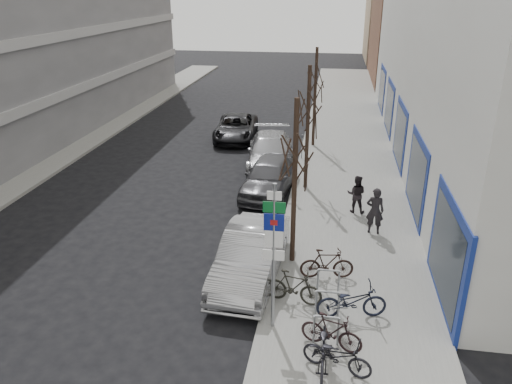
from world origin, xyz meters
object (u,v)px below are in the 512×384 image
(pedestrian_near, at_px, (375,211))
(meter_mid, at_px, (293,183))
(bike_rack, at_px, (327,301))
(bike_near_right, at_px, (332,331))
(parked_car_back, at_px, (271,152))
(pedestrian_far, at_px, (356,194))
(tree_far, at_px, (316,74))
(bike_far_curb, at_px, (337,353))
(meter_back, at_px, (302,144))
(meter_front, at_px, (277,245))
(tree_near, at_px, (296,144))
(bike_near_left, at_px, (324,347))
(highway_sign_pole, at_px, (274,249))
(bike_mid_curb, at_px, (352,299))
(bike_mid_inner, at_px, (293,287))
(parked_car_front, at_px, (251,256))
(tree_mid, at_px, (309,99))
(bike_far_inner, at_px, (327,263))
(parked_car_mid, at_px, (269,176))
(lane_car, at_px, (236,128))

(pedestrian_near, bearing_deg, meter_mid, -34.42)
(bike_rack, xyz_separation_m, bike_near_right, (0.13, -1.23, -0.03))
(parked_car_back, relative_size, pedestrian_far, 3.59)
(tree_far, relative_size, bike_far_curb, 3.30)
(meter_back, bearing_deg, pedestrian_far, -67.80)
(bike_near_right, bearing_deg, pedestrian_far, 11.30)
(meter_mid, bearing_deg, bike_rack, -78.20)
(tree_far, bearing_deg, meter_front, -91.91)
(bike_near_right, height_order, pedestrian_far, pedestrian_far)
(bike_rack, relative_size, tree_near, 0.41)
(meter_mid, distance_m, bike_near_left, 9.96)
(pedestrian_near, bearing_deg, highway_sign_pole, 68.20)
(bike_near_left, bearing_deg, bike_far_curb, -16.70)
(meter_front, distance_m, pedestrian_far, 5.33)
(meter_front, xyz_separation_m, pedestrian_far, (2.59, 4.66, 0.00))
(tree_near, xyz_separation_m, bike_far_curb, (1.48, -4.92, -3.45))
(bike_far_curb, bearing_deg, bike_near_left, 90.35)
(tree_near, relative_size, bike_mid_curb, 2.88)
(meter_front, bearing_deg, pedestrian_near, 42.56)
(bike_mid_curb, relative_size, parked_car_back, 0.35)
(meter_front, height_order, pedestrian_far, pedestrian_far)
(meter_back, xyz_separation_m, pedestrian_far, (2.59, -6.34, 0.00))
(bike_far_curb, bearing_deg, bike_near_right, 27.48)
(bike_mid_inner, bearing_deg, bike_mid_curb, -94.28)
(highway_sign_pole, distance_m, pedestrian_far, 8.17)
(bike_far_curb, xyz_separation_m, pedestrian_far, (0.66, 9.08, 0.26))
(parked_car_front, bearing_deg, bike_far_curb, -51.85)
(bike_near_right, xyz_separation_m, pedestrian_near, (1.40, 6.55, 0.39))
(bike_rack, distance_m, tree_mid, 10.08)
(bike_near_right, distance_m, bike_far_inner, 3.22)
(tree_near, height_order, bike_far_curb, tree_near)
(meter_front, relative_size, bike_far_inner, 0.77)
(parked_car_front, height_order, parked_car_mid, same)
(tree_far, height_order, meter_back, tree_far)
(pedestrian_near, bearing_deg, bike_mid_curb, 84.80)
(bike_rack, xyz_separation_m, bike_near_left, (-0.03, -1.92, 0.05))
(bike_rack, distance_m, bike_far_curb, 2.03)
(tree_mid, bearing_deg, pedestrian_near, -56.11)
(meter_front, bearing_deg, bike_far_curb, -66.39)
(bike_near_right, distance_m, lane_car, 19.05)
(meter_front, height_order, parked_car_mid, parked_car_mid)
(bike_near_left, height_order, lane_car, lane_car)
(tree_mid, height_order, lane_car, tree_mid)
(tree_near, height_order, meter_mid, tree_near)
(meter_front, relative_size, meter_back, 1.00)
(tree_near, bearing_deg, bike_mid_inner, -84.16)
(bike_far_inner, bearing_deg, parked_car_mid, 13.02)
(bike_near_left, distance_m, bike_near_right, 0.72)
(meter_mid, relative_size, bike_near_left, 0.69)
(bike_mid_curb, bearing_deg, pedestrian_far, -14.86)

